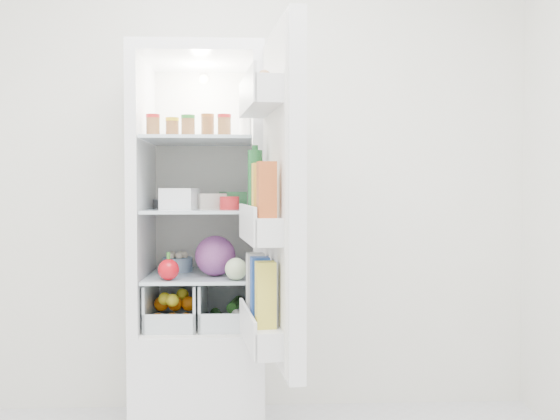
{
  "coord_description": "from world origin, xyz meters",
  "views": [
    {
      "loc": [
        0.04,
        -1.78,
        1.16
      ],
      "look_at": [
        0.17,
        0.95,
        1.06
      ],
      "focal_mm": 40.0,
      "sensor_mm": 36.0,
      "label": 1
    }
  ],
  "objects_px": {
    "refrigerator": "(202,289)",
    "red_cabbage": "(215,256)",
    "mushroom_bowl": "(178,264)",
    "fridge_door": "(276,204)"
  },
  "relations": [
    {
      "from": "refrigerator",
      "to": "red_cabbage",
      "type": "distance_m",
      "value": 0.23
    },
    {
      "from": "red_cabbage",
      "to": "mushroom_bowl",
      "type": "distance_m",
      "value": 0.26
    },
    {
      "from": "fridge_door",
      "to": "refrigerator",
      "type": "bearing_deg",
      "value": 21.15
    },
    {
      "from": "mushroom_bowl",
      "to": "red_cabbage",
      "type": "bearing_deg",
      "value": -40.19
    },
    {
      "from": "mushroom_bowl",
      "to": "fridge_door",
      "type": "xyz_separation_m",
      "value": [
        0.46,
        -0.67,
        0.31
      ]
    },
    {
      "from": "fridge_door",
      "to": "red_cabbage",
      "type": "bearing_deg",
      "value": 20.86
    },
    {
      "from": "fridge_door",
      "to": "mushroom_bowl",
      "type": "bearing_deg",
      "value": 27.71
    },
    {
      "from": "refrigerator",
      "to": "mushroom_bowl",
      "type": "distance_m",
      "value": 0.17
    },
    {
      "from": "refrigerator",
      "to": "fridge_door",
      "type": "relative_size",
      "value": 1.38
    },
    {
      "from": "mushroom_bowl",
      "to": "fridge_door",
      "type": "bearing_deg",
      "value": -55.59
    }
  ]
}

